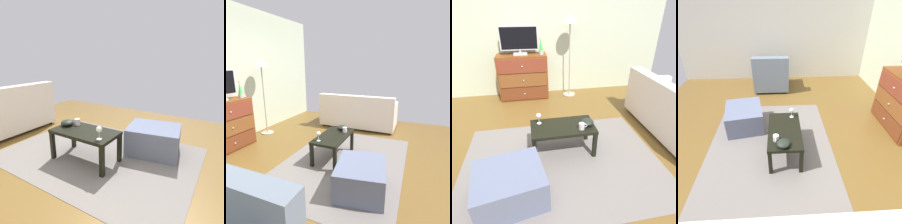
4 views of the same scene
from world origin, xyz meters
The scene contains 13 objects.
ground_plane centered at (0.00, 0.00, -0.03)m, with size 5.96×5.16×0.05m, color brown.
wall_accent_rear centered at (0.00, 2.34, 1.40)m, with size 5.96×0.12×2.79m, color beige.
area_rug centered at (0.20, -0.20, 0.00)m, with size 2.60×1.90×0.01m, color slate.
dresser centered at (-0.26, 2.03, 0.47)m, with size 1.03×0.49×0.95m.
tv centered at (-0.27, 2.05, 1.24)m, with size 0.77×0.18×0.56m.
lava_lamp centered at (0.16, 1.98, 1.09)m, with size 0.09×0.09×0.33m.
coffee_table centered at (0.25, 0.03, 0.36)m, with size 0.86×0.46×0.42m.
wine_glass centered at (-0.06, 0.15, 0.53)m, with size 0.07×0.07×0.16m.
mug centered at (0.48, -0.09, 0.46)m, with size 0.11×0.08×0.08m.
bowl_decorative centered at (0.58, 0.00, 0.46)m, with size 0.17×0.17×0.08m, color black.
couch_large centered at (2.08, 0.14, 0.34)m, with size 0.85×1.88×0.86m.
ottoman centered at (-0.43, -0.66, 0.19)m, with size 0.70×0.60×0.39m, color slate.
standing_lamp centered at (0.75, 1.98, 1.47)m, with size 0.32×0.32×1.72m.
Camera 3 is at (-0.13, -2.15, 1.84)m, focal length 31.18 mm.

